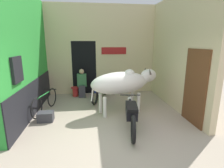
{
  "coord_description": "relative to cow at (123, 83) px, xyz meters",
  "views": [
    {
      "loc": [
        -0.54,
        -3.58,
        2.27
      ],
      "look_at": [
        0.16,
        1.88,
        0.95
      ],
      "focal_mm": 28.0,
      "sensor_mm": 36.0,
      "label": 1
    }
  ],
  "objects": [
    {
      "name": "ground_plane",
      "position": [
        -0.52,
        -1.84,
        -1.0
      ],
      "size": [
        30.0,
        30.0,
        0.0
      ],
      "primitive_type": "plane",
      "color": "tan"
    },
    {
      "name": "wall_left_shopfront",
      "position": [
        -2.95,
        0.24,
        0.86
      ],
      "size": [
        0.25,
        4.18,
        3.85
      ],
      "color": "green",
      "rests_on": "ground_plane"
    },
    {
      "name": "wall_back_with_doorway",
      "position": [
        -0.79,
        2.59,
        0.66
      ],
      "size": [
        4.69,
        0.93,
        3.85
      ],
      "color": "beige",
      "rests_on": "ground_plane"
    },
    {
      "name": "wall_right_with_door",
      "position": [
        1.91,
        0.21,
        0.89
      ],
      "size": [
        0.22,
        4.18,
        3.85
      ],
      "color": "beige",
      "rests_on": "ground_plane"
    },
    {
      "name": "cow",
      "position": [
        0.0,
        0.0,
        0.0
      ],
      "size": [
        2.4,
        1.23,
        1.44
      ],
      "color": "silver",
      "rests_on": "ground_plane"
    },
    {
      "name": "motorcycle_near",
      "position": [
        0.0,
        -1.16,
        -0.56
      ],
      "size": [
        0.6,
        2.08,
        0.77
      ],
      "color": "black",
      "rests_on": "ground_plane"
    },
    {
      "name": "motorcycle_far",
      "position": [
        -0.65,
        1.41,
        -0.57
      ],
      "size": [
        0.89,
        1.86,
        0.75
      ],
      "color": "black",
      "rests_on": "ground_plane"
    },
    {
      "name": "bicycle",
      "position": [
        -2.56,
        0.31,
        -0.65
      ],
      "size": [
        0.53,
        1.7,
        0.68
      ],
      "color": "black",
      "rests_on": "ground_plane"
    },
    {
      "name": "shopkeeper_seated",
      "position": [
        -1.4,
        1.85,
        -0.38
      ],
      "size": [
        0.38,
        0.33,
        1.18
      ],
      "color": "#3D3842",
      "rests_on": "ground_plane"
    },
    {
      "name": "plastic_stool",
      "position": [
        -1.7,
        1.96,
        -0.79
      ],
      "size": [
        0.36,
        0.36,
        0.4
      ],
      "color": "red",
      "rests_on": "ground_plane"
    },
    {
      "name": "crate",
      "position": [
        -2.39,
        -0.44,
        -0.86
      ],
      "size": [
        0.44,
        0.32,
        0.28
      ],
      "color": "#38383D",
      "rests_on": "ground_plane"
    }
  ]
}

